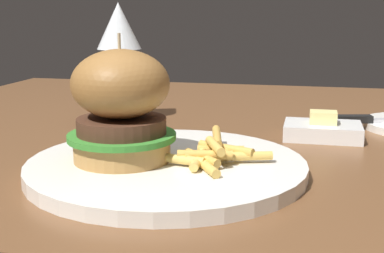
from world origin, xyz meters
TOP-DOWN VIEW (x-y plane):
  - dining_table at (0.00, 0.00)m, footprint 1.21×0.88m
  - main_plate at (-0.08, -0.24)m, footprint 0.29×0.29m
  - burger_sandwich at (-0.13, -0.25)m, footprint 0.11×0.11m
  - fries_pile at (-0.04, -0.23)m, footprint 0.11×0.13m
  - wine_glass at (-0.22, 0.01)m, footprint 0.07×0.07m
  - butter_dish at (0.08, -0.05)m, footprint 0.10×0.07m

SIDE VIEW (x-z plane):
  - dining_table at x=0.00m, z-range 0.28..1.02m
  - main_plate at x=-0.08m, z-range 0.74..0.75m
  - butter_dish at x=0.08m, z-range 0.73..0.77m
  - fries_pile at x=-0.04m, z-range 0.75..0.77m
  - burger_sandwich at x=-0.13m, z-range 0.75..0.87m
  - wine_glass at x=-0.22m, z-range 0.78..0.96m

